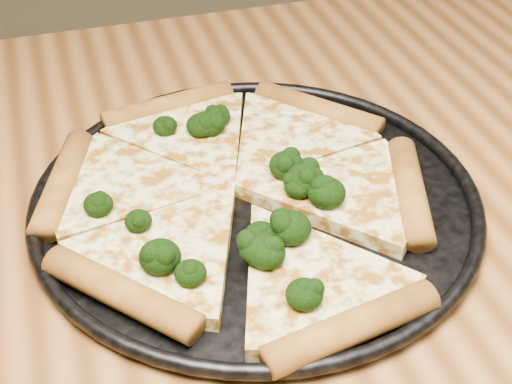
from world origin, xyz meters
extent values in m
cube|color=#9C6530|center=(0.00, 0.00, 0.73)|extent=(1.20, 0.90, 0.04)
cube|color=brown|center=(0.54, 0.39, 0.35)|extent=(0.06, 0.06, 0.71)
cylinder|color=black|center=(0.03, 0.04, 0.75)|extent=(0.39, 0.39, 0.01)
torus|color=black|center=(0.03, 0.04, 0.76)|extent=(0.40, 0.40, 0.01)
cylinder|color=#B1762C|center=(0.13, 0.15, 0.77)|extent=(0.11, 0.12, 0.03)
cylinder|color=#B1762C|center=(-0.02, 0.20, 0.77)|extent=(0.14, 0.05, 0.03)
cylinder|color=#B1762C|center=(-0.13, 0.10, 0.77)|extent=(0.07, 0.14, 0.03)
cylinder|color=#B1762C|center=(-0.10, -0.05, 0.77)|extent=(0.11, 0.12, 0.03)
cylinder|color=#B1762C|center=(0.05, -0.13, 0.77)|extent=(0.14, 0.05, 0.03)
cylinder|color=#B1762C|center=(0.16, 0.00, 0.77)|extent=(0.07, 0.14, 0.03)
ellipsoid|color=black|center=(0.06, 0.05, 0.78)|extent=(0.03, 0.03, 0.02)
ellipsoid|color=black|center=(-0.03, 0.15, 0.78)|extent=(0.02, 0.02, 0.02)
ellipsoid|color=black|center=(0.01, -0.05, 0.78)|extent=(0.03, 0.03, 0.02)
ellipsoid|color=black|center=(0.08, 0.00, 0.78)|extent=(0.03, 0.03, 0.02)
ellipsoid|color=black|center=(-0.07, -0.03, 0.78)|extent=(0.03, 0.03, 0.02)
ellipsoid|color=black|center=(0.01, -0.05, 0.78)|extent=(0.03, 0.03, 0.02)
ellipsoid|color=black|center=(0.04, -0.03, 0.78)|extent=(0.03, 0.03, 0.03)
ellipsoid|color=black|center=(0.06, 0.02, 0.78)|extent=(0.03, 0.03, 0.02)
ellipsoid|color=black|center=(-0.11, 0.05, 0.78)|extent=(0.03, 0.03, 0.02)
ellipsoid|color=black|center=(0.01, 0.14, 0.78)|extent=(0.03, 0.03, 0.02)
ellipsoid|color=black|center=(0.02, 0.15, 0.78)|extent=(0.03, 0.03, 0.02)
ellipsoid|color=black|center=(-0.05, -0.06, 0.78)|extent=(0.02, 0.02, 0.02)
ellipsoid|color=black|center=(0.07, 0.03, 0.78)|extent=(0.04, 0.04, 0.03)
ellipsoid|color=black|center=(-0.08, 0.02, 0.78)|extent=(0.02, 0.02, 0.02)
ellipsoid|color=black|center=(0.02, -0.10, 0.78)|extent=(0.03, 0.03, 0.02)
ellipsoid|color=black|center=(0.01, -0.03, 0.78)|extent=(0.03, 0.03, 0.02)
ellipsoid|color=black|center=(0.00, 0.14, 0.78)|extent=(0.03, 0.03, 0.02)
camera|label=1|loc=(-0.12, -0.46, 1.17)|focal=52.22mm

